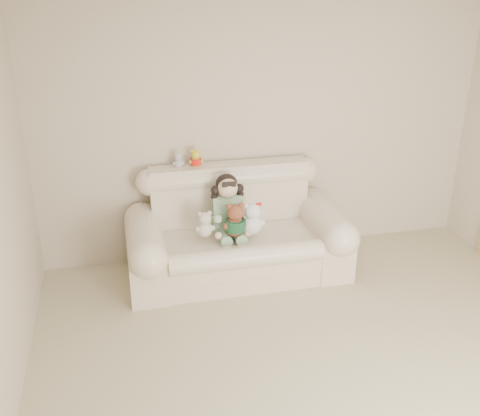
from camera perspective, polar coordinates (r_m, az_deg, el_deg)
name	(u,v)px	position (r m, az deg, el deg)	size (l,w,h in m)	color
floor	(358,412)	(4.05, 12.16, -20.01)	(5.00, 5.00, 0.00)	tan
ceiling	(403,4)	(2.98, 16.58, 19.66)	(5.00, 5.00, 0.00)	white
wall_back	(264,130)	(5.50, 2.47, 8.07)	(4.50, 4.50, 0.00)	beige
sofa	(238,227)	(5.22, -0.25, -1.94)	(2.10, 0.95, 1.03)	#FFE6CD
seated_child	(228,204)	(5.20, -1.29, 0.38)	(0.36, 0.44, 0.60)	#28772C
brown_teddy	(235,217)	(5.01, -0.50, -0.91)	(0.24, 0.19, 0.38)	brown
white_cat	(252,215)	(5.04, 1.28, -0.75)	(0.24, 0.19, 0.38)	white
cream_teddy	(205,222)	(5.02, -3.68, -1.44)	(0.19, 0.15, 0.29)	silver
yellow_mini_bear	(196,157)	(5.29, -4.64, 5.33)	(0.14, 0.11, 0.21)	yellow
grey_mini_plush	(178,159)	(5.29, -6.45, 5.08)	(0.12, 0.09, 0.18)	silver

